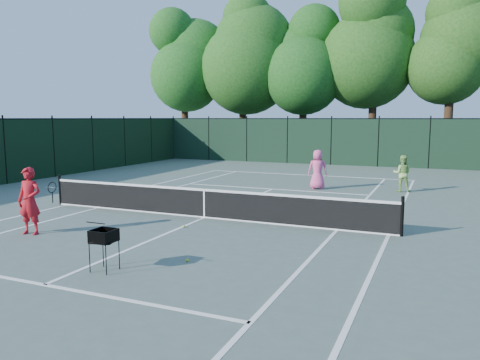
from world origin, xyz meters
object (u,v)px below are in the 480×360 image
at_px(coach, 30,201).
at_px(loose_ball_near_cart, 187,260).
at_px(player_pink, 318,169).
at_px(player_green, 402,173).
at_px(loose_ball_midcourt, 184,226).
at_px(ball_hopper, 104,236).

relative_size(coach, loose_ball_near_cart, 26.31).
height_order(coach, player_pink, coach).
distance_m(player_pink, player_green, 3.50).
bearing_deg(loose_ball_near_cart, loose_ball_midcourt, 121.33).
bearing_deg(loose_ball_midcourt, coach, -146.13).
bearing_deg(loose_ball_midcourt, loose_ball_near_cart, -58.67).
bearing_deg(coach, player_pink, 54.53).
distance_m(player_green, ball_hopper, 14.01).
relative_size(player_pink, loose_ball_midcourt, 25.27).
distance_m(coach, player_green, 14.33).
bearing_deg(loose_ball_near_cart, ball_hopper, -136.45).
distance_m(coach, ball_hopper, 4.14).
distance_m(coach, player_pink, 11.96).
bearing_deg(coach, ball_hopper, -34.08).
height_order(ball_hopper, loose_ball_midcourt, ball_hopper).
distance_m(coach, loose_ball_near_cart, 5.13).
xyz_separation_m(coach, player_green, (8.50, 11.53, -0.13)).
relative_size(ball_hopper, loose_ball_midcourt, 12.61).
height_order(player_green, loose_ball_midcourt, player_green).
bearing_deg(ball_hopper, player_pink, 71.58).
bearing_deg(loose_ball_midcourt, ball_hopper, -83.73).
height_order(ball_hopper, loose_ball_near_cart, ball_hopper).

